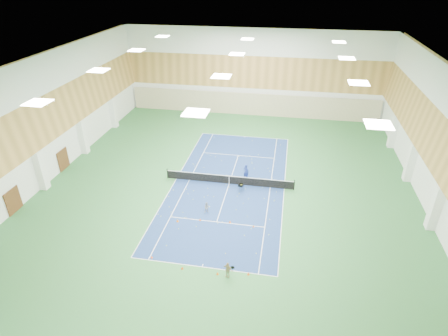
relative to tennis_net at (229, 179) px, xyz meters
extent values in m
plane|color=#2E6B35|center=(0.00, 0.00, -0.55)|extent=(40.00, 40.00, 0.00)
cube|color=navy|center=(0.00, 0.00, -0.55)|extent=(10.97, 23.77, 0.01)
cube|color=#C6B793|center=(0.00, 19.75, 1.05)|extent=(35.40, 0.16, 3.20)
cube|color=#593319|center=(-17.92, -8.00, 0.55)|extent=(0.08, 1.80, 2.20)
cube|color=#593319|center=(-17.92, 0.00, 0.55)|extent=(0.08, 1.80, 2.20)
imported|color=#203695|center=(1.52, 1.30, 0.29)|extent=(0.72, 0.62, 1.68)
imported|color=#97979F|center=(-1.11, -5.17, -0.03)|extent=(0.61, 0.55, 1.03)
imported|color=#9D8A59|center=(1.98, -12.46, 0.08)|extent=(0.80, 0.54, 1.26)
cone|color=orange|center=(-3.30, -6.94, -0.43)|extent=(0.23, 0.23, 0.25)
cone|color=#FF550D|center=(-1.44, -6.44, -0.44)|extent=(0.19, 0.19, 0.21)
cone|color=#E9540C|center=(1.14, -6.29, -0.43)|extent=(0.21, 0.21, 0.23)
cone|color=orange|center=(3.18, -6.53, -0.46)|extent=(0.17, 0.17, 0.19)
cone|color=#F0430C|center=(-3.94, -11.63, -0.46)|extent=(0.17, 0.17, 0.19)
cone|color=#FF550D|center=(-1.37, -12.32, -0.44)|extent=(0.19, 0.19, 0.21)
cone|color=orange|center=(1.26, -12.40, -0.44)|extent=(0.20, 0.20, 0.22)
cone|color=#FF5B0D|center=(3.42, -12.04, -0.44)|extent=(0.20, 0.20, 0.22)
camera|label=1|loc=(5.20, -31.68, 18.90)|focal=30.00mm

